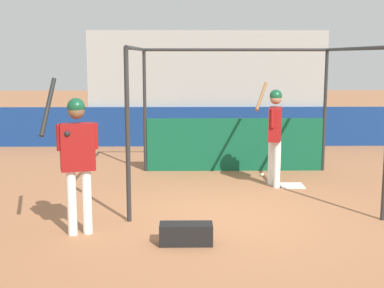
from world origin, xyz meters
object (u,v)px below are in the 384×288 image
player_batter (275,128)px  equipment_bag (186,234)px  baseball (262,175)px  player_waiting (77,152)px

player_batter → equipment_bag: size_ratio=2.79×
equipment_bag → player_batter: bearing=62.0°
baseball → player_waiting: bearing=-130.9°
player_batter → player_waiting: bearing=143.4°
player_batter → equipment_bag: bearing=164.5°
equipment_bag → baseball: 4.28m
baseball → player_batter: bearing=-83.8°
player_waiting → baseball: bearing=-147.1°
equipment_bag → baseball: size_ratio=9.46×
player_batter → baseball: bearing=18.7°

